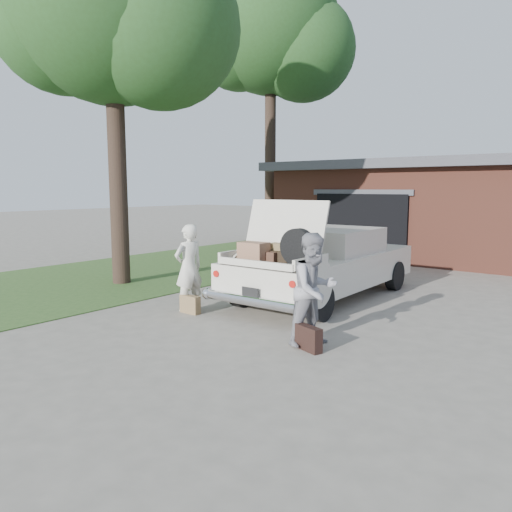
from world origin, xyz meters
The scene contains 10 objects.
ground centered at (0.00, 0.00, 0.00)m, with size 90.00×90.00×0.00m, color gray.
grass_strip centered at (-5.50, 3.00, 0.01)m, with size 6.00×16.00×0.02m, color #2D4C1E.
house centered at (0.98, 11.47, 1.67)m, with size 12.80×7.80×3.30m.
tree_left centered at (-4.43, 0.81, 6.55)m, with size 5.74×4.99×9.35m.
tree_back centered at (-6.25, 9.55, 8.29)m, with size 6.09×5.30×11.32m.
sedan centered at (0.39, 2.47, 0.78)m, with size 2.18×5.35×2.17m.
woman_left centered at (-1.12, -0.10, 0.85)m, with size 0.62×0.41×1.70m, color beige.
woman_right centered at (1.96, -0.46, 0.87)m, with size 0.84×0.66×1.73m, color gray.
suitcase_left centered at (-0.94, -0.26, 0.17)m, with size 0.45×0.14×0.35m, color olive.
suitcase_right centered at (2.04, -0.73, 0.18)m, with size 0.48×0.15×0.37m, color black.
Camera 1 is at (5.86, -6.83, 2.40)m, focal length 35.00 mm.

